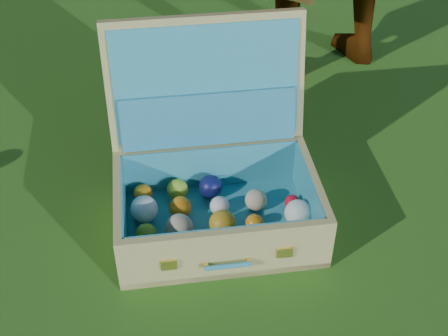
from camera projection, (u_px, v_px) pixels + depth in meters
ground at (179, 194)px, 1.80m from camera, size 60.00×60.00×0.00m
suitcase at (213, 172)px, 1.65m from camera, size 0.66×0.62×0.50m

